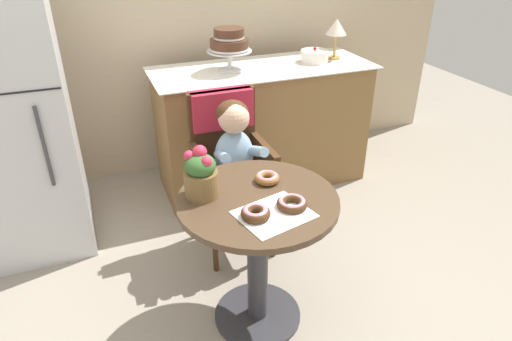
# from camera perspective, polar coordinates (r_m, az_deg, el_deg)

# --- Properties ---
(ground_plane) EXTENTS (8.00, 8.00, 0.00)m
(ground_plane) POSITION_cam_1_polar(r_m,az_deg,el_deg) (2.44, 0.19, -17.88)
(ground_plane) COLOR gray
(cafe_table) EXTENTS (0.72, 0.72, 0.72)m
(cafe_table) POSITION_cam_1_polar(r_m,az_deg,el_deg) (2.10, 0.22, -8.35)
(cafe_table) COLOR #4C3826
(cafe_table) RESTS_ON ground
(wicker_chair) EXTENTS (0.42, 0.45, 0.95)m
(wicker_chair) POSITION_cam_1_polar(r_m,az_deg,el_deg) (2.61, -3.63, 2.97)
(wicker_chair) COLOR #472D19
(wicker_chair) RESTS_ON ground
(seated_child) EXTENTS (0.27, 0.32, 0.73)m
(seated_child) POSITION_cam_1_polar(r_m,az_deg,el_deg) (2.47, -2.53, 2.30)
(seated_child) COLOR #8CADCC
(seated_child) RESTS_ON ground
(paper_napkin) EXTENTS (0.34, 0.30, 0.00)m
(paper_napkin) POSITION_cam_1_polar(r_m,az_deg,el_deg) (1.87, 2.29, -5.55)
(paper_napkin) COLOR white
(paper_napkin) RESTS_ON cafe_table
(donut_front) EXTENTS (0.12, 0.12, 0.05)m
(donut_front) POSITION_cam_1_polar(r_m,az_deg,el_deg) (1.84, -0.06, -5.35)
(donut_front) COLOR #4C2D19
(donut_front) RESTS_ON cafe_table
(donut_mid) EXTENTS (0.12, 0.12, 0.04)m
(donut_mid) POSITION_cam_1_polar(r_m,az_deg,el_deg) (2.09, 1.42, -0.90)
(donut_mid) COLOR #936033
(donut_mid) RESTS_ON cafe_table
(donut_side) EXTENTS (0.13, 0.13, 0.04)m
(donut_side) POSITION_cam_1_polar(r_m,az_deg,el_deg) (1.91, 4.58, -4.14)
(donut_side) COLOR #4C2D19
(donut_side) RESTS_ON cafe_table
(flower_vase) EXTENTS (0.15, 0.15, 0.23)m
(flower_vase) POSITION_cam_1_polar(r_m,az_deg,el_deg) (1.96, -6.99, -0.42)
(flower_vase) COLOR brown
(flower_vase) RESTS_ON cafe_table
(display_counter) EXTENTS (1.56, 0.62, 0.90)m
(display_counter) POSITION_cam_1_polar(r_m,az_deg,el_deg) (3.36, 0.83, 5.63)
(display_counter) COLOR olive
(display_counter) RESTS_ON ground
(tiered_cake_stand) EXTENTS (0.30, 0.30, 0.28)m
(tiered_cake_stand) POSITION_cam_1_polar(r_m,az_deg,el_deg) (3.08, -3.43, 15.82)
(tiered_cake_stand) COLOR silver
(tiered_cake_stand) RESTS_ON display_counter
(round_layer_cake) EXTENTS (0.20, 0.20, 0.11)m
(round_layer_cake) POSITION_cam_1_polar(r_m,az_deg,el_deg) (3.36, 7.43, 14.19)
(round_layer_cake) COLOR white
(round_layer_cake) RESTS_ON display_counter
(table_lamp) EXTENTS (0.15, 0.15, 0.28)m
(table_lamp) POSITION_cam_1_polar(r_m,az_deg,el_deg) (3.42, 10.14, 17.28)
(table_lamp) COLOR #B28C47
(table_lamp) RESTS_ON display_counter
(refrigerator) EXTENTS (0.64, 0.63, 1.70)m
(refrigerator) POSITION_cam_1_polar(r_m,az_deg,el_deg) (2.85, -28.93, 6.14)
(refrigerator) COLOR silver
(refrigerator) RESTS_ON ground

